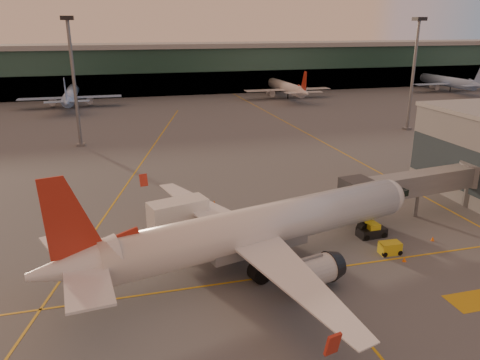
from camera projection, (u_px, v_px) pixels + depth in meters
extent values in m
plane|color=#4C4F54|center=(280.00, 305.00, 42.00)|extent=(600.00, 600.00, 0.00)
cube|color=#C79512|center=(263.00, 278.00, 46.58)|extent=(80.00, 0.25, 0.01)
cube|color=#C79512|center=(136.00, 171.00, 80.67)|extent=(31.30, 115.98, 0.01)
cube|color=#C79512|center=(298.00, 128.00, 113.58)|extent=(0.25, 160.00, 0.01)
cube|color=#C79512|center=(377.00, 353.00, 35.94)|extent=(0.25, 30.00, 0.01)
cube|color=#C79512|center=(480.00, 300.00, 42.86)|extent=(6.00, 3.00, 0.01)
cube|color=#19382D|center=(146.00, 71.00, 169.41)|extent=(400.00, 18.00, 16.00)
cube|color=gray|center=(145.00, 46.00, 166.63)|extent=(400.00, 20.00, 1.60)
cube|color=black|center=(149.00, 85.00, 162.89)|extent=(400.00, 1.00, 8.00)
cube|color=#2D3D47|center=(460.00, 168.00, 65.19)|extent=(0.30, 21.60, 6.00)
cylinder|color=slate|center=(74.00, 85.00, 93.43)|extent=(0.70, 0.70, 25.00)
cube|color=black|center=(67.00, 18.00, 89.41)|extent=(2.40, 2.40, 0.80)
cube|color=slate|center=(81.00, 145.00, 97.29)|extent=(1.60, 1.60, 0.50)
cylinder|color=slate|center=(413.00, 77.00, 108.59)|extent=(0.70, 0.70, 25.00)
cube|color=black|center=(420.00, 19.00, 104.58)|extent=(2.40, 2.40, 0.80)
cube|color=slate|center=(407.00, 128.00, 112.46)|extent=(1.60, 1.60, 0.50)
cylinder|color=white|center=(266.00, 225.00, 48.10)|extent=(34.07, 12.44, 4.37)
sphere|color=white|center=(386.00, 197.00, 55.99)|extent=(4.28, 4.28, 4.28)
cube|color=black|center=(394.00, 191.00, 56.40)|extent=(2.59, 3.23, 0.76)
cone|color=white|center=(73.00, 267.00, 39.14)|extent=(8.25, 5.83, 4.15)
cube|color=white|center=(88.00, 285.00, 36.20)|extent=(4.24, 7.38, 0.22)
cylinder|color=silver|center=(311.00, 272.00, 43.75)|extent=(5.11, 3.86, 2.84)
cylinder|color=black|center=(259.00, 272.00, 45.66)|extent=(2.28, 1.96, 1.97)
cylinder|color=black|center=(259.00, 267.00, 45.47)|extent=(0.39, 0.39, 1.20)
cube|color=white|center=(70.00, 247.00, 42.39)|extent=(5.91, 7.86, 0.22)
cylinder|color=silver|center=(241.00, 222.00, 54.74)|extent=(5.11, 3.86, 2.84)
cylinder|color=black|center=(232.00, 249.00, 50.36)|extent=(2.28, 1.96, 1.97)
cylinder|color=black|center=(232.00, 244.00, 50.17)|extent=(0.39, 0.39, 1.20)
cube|color=slate|center=(255.00, 240.00, 47.97)|extent=(11.31, 5.99, 1.75)
cylinder|color=black|center=(363.00, 228.00, 55.52)|extent=(1.55, 1.18, 1.38)
cube|color=slate|center=(419.00, 183.00, 60.05)|extent=(19.92, 5.19, 2.70)
cube|color=#2D3035|center=(357.00, 191.00, 57.07)|extent=(3.82, 3.82, 3.00)
cube|color=#2D3035|center=(362.00, 213.00, 59.37)|extent=(1.60, 2.40, 2.40)
cylinder|color=black|center=(366.00, 222.00, 58.61)|extent=(0.80, 0.40, 0.80)
cylinder|color=black|center=(357.00, 216.00, 60.63)|extent=(0.80, 0.40, 0.80)
cylinder|color=slate|center=(416.00, 204.00, 60.99)|extent=(0.50, 0.50, 3.37)
cylinder|color=slate|center=(476.00, 174.00, 63.70)|extent=(4.40, 4.40, 3.00)
cylinder|color=slate|center=(472.00, 194.00, 64.65)|extent=(2.40, 2.40, 3.37)
cube|color=red|center=(182.00, 235.00, 54.15)|extent=(4.24, 3.60, 1.71)
cube|color=silver|center=(178.00, 214.00, 53.14)|extent=(7.12, 4.49, 3.19)
cylinder|color=black|center=(170.00, 246.00, 52.15)|extent=(1.09, 0.66, 1.03)
cylinder|color=black|center=(203.00, 238.00, 54.13)|extent=(1.09, 0.66, 1.03)
cube|color=gold|center=(390.00, 248.00, 51.30)|extent=(2.32, 1.46, 1.36)
cylinder|color=black|center=(385.00, 254.00, 50.71)|extent=(0.58, 0.31, 0.57)
cylinder|color=black|center=(400.00, 253.00, 51.10)|extent=(0.58, 0.31, 0.57)
cube|color=black|center=(372.00, 232.00, 55.54)|extent=(3.44, 1.96, 1.08)
cube|color=gold|center=(372.00, 226.00, 55.31)|extent=(1.47, 1.65, 0.88)
cylinder|color=black|center=(367.00, 238.00, 54.54)|extent=(0.70, 0.34, 0.69)
cylinder|color=black|center=(384.00, 235.00, 55.26)|extent=(0.70, 0.34, 0.69)
cone|color=orange|center=(433.00, 239.00, 54.51)|extent=(0.42, 0.42, 0.53)
cube|color=orange|center=(432.00, 241.00, 54.59)|extent=(0.36, 0.36, 0.03)
cone|color=orange|center=(71.00, 286.00, 44.61)|extent=(0.41, 0.41, 0.53)
cube|color=orange|center=(71.00, 288.00, 44.69)|extent=(0.36, 0.36, 0.03)
cone|color=orange|center=(214.00, 202.00, 65.80)|extent=(0.39, 0.39, 0.49)
cube|color=orange|center=(214.00, 204.00, 65.87)|extent=(0.34, 0.34, 0.03)
cone|color=orange|center=(404.00, 259.00, 49.72)|extent=(0.42, 0.42, 0.53)
cube|color=orange|center=(404.00, 261.00, 49.80)|extent=(0.36, 0.36, 0.03)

